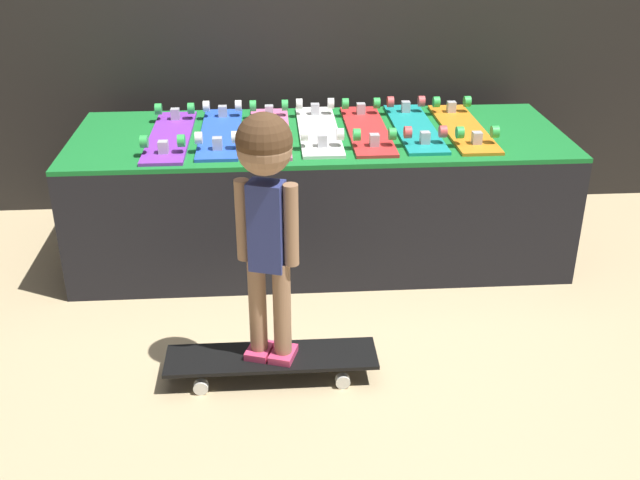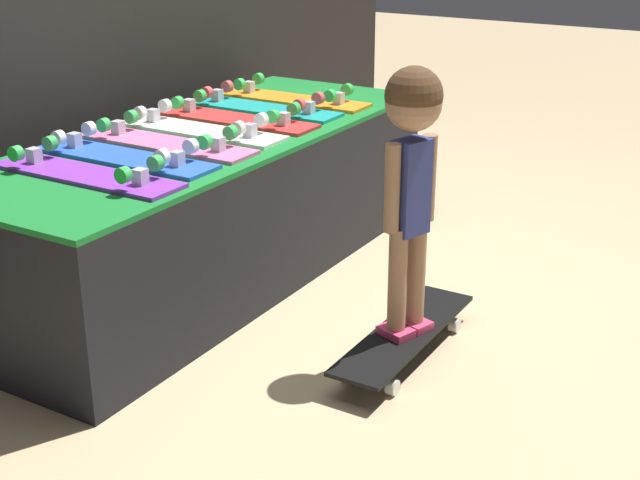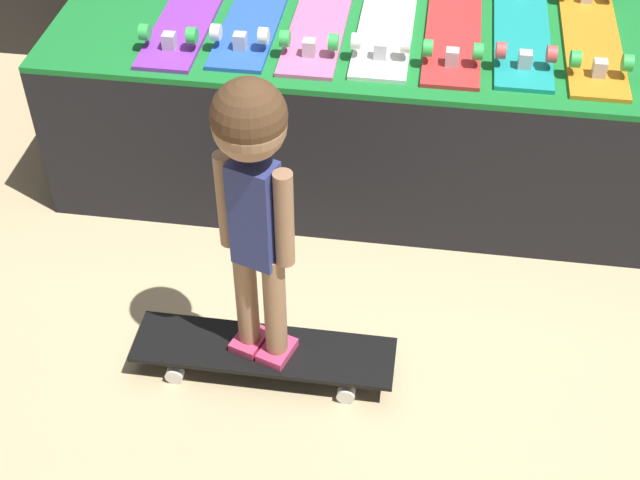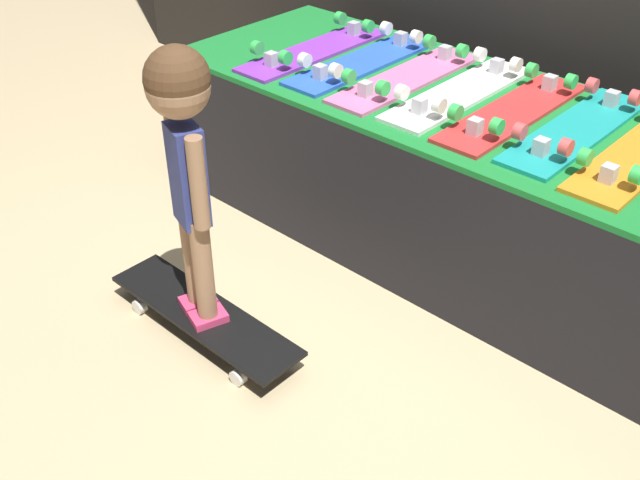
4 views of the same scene
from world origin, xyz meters
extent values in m
plane|color=tan|center=(0.00, 0.00, 0.00)|extent=(16.00, 16.00, 0.00)
cube|color=black|center=(0.00, 0.59, 0.29)|extent=(2.22, 0.83, 0.57)
cube|color=#19752D|center=(0.00, 0.59, 0.58)|extent=(2.22, 0.83, 0.02)
cube|color=purple|center=(-0.66, 0.57, 0.60)|extent=(0.18, 0.73, 0.01)
cube|color=#B7B7BC|center=(-0.66, 0.81, 0.63)|extent=(0.04, 0.04, 0.05)
cylinder|color=green|center=(-0.59, 0.81, 0.66)|extent=(0.03, 0.05, 0.05)
cylinder|color=green|center=(-0.74, 0.81, 0.66)|extent=(0.03, 0.05, 0.05)
cube|color=#B7B7BC|center=(-0.66, 0.33, 0.63)|extent=(0.04, 0.04, 0.05)
cylinder|color=green|center=(-0.59, 0.33, 0.66)|extent=(0.03, 0.05, 0.05)
cylinder|color=green|center=(-0.74, 0.33, 0.66)|extent=(0.03, 0.05, 0.05)
cube|color=blue|center=(-0.44, 0.60, 0.60)|extent=(0.18, 0.73, 0.01)
cube|color=#B7B7BC|center=(-0.44, 0.84, 0.63)|extent=(0.04, 0.04, 0.05)
cylinder|color=white|center=(-0.37, 0.84, 0.66)|extent=(0.03, 0.05, 0.05)
cylinder|color=white|center=(-0.52, 0.84, 0.66)|extent=(0.03, 0.05, 0.05)
cube|color=#B7B7BC|center=(-0.44, 0.37, 0.63)|extent=(0.04, 0.04, 0.05)
cylinder|color=white|center=(-0.37, 0.37, 0.66)|extent=(0.03, 0.05, 0.05)
cylinder|color=white|center=(-0.52, 0.37, 0.66)|extent=(0.03, 0.05, 0.05)
cube|color=pink|center=(-0.22, 0.60, 0.60)|extent=(0.18, 0.73, 0.01)
cube|color=#B7B7BC|center=(-0.22, 0.84, 0.63)|extent=(0.04, 0.04, 0.05)
cylinder|color=green|center=(-0.15, 0.84, 0.66)|extent=(0.03, 0.05, 0.05)
cylinder|color=green|center=(-0.30, 0.84, 0.66)|extent=(0.03, 0.05, 0.05)
cube|color=#B7B7BC|center=(-0.22, 0.36, 0.63)|extent=(0.04, 0.04, 0.05)
cylinder|color=green|center=(-0.15, 0.36, 0.66)|extent=(0.03, 0.05, 0.05)
cylinder|color=green|center=(-0.30, 0.36, 0.66)|extent=(0.03, 0.05, 0.05)
cube|color=white|center=(0.00, 0.61, 0.60)|extent=(0.18, 0.73, 0.01)
cube|color=#B7B7BC|center=(0.00, 0.85, 0.63)|extent=(0.04, 0.04, 0.05)
cylinder|color=white|center=(0.08, 0.85, 0.66)|extent=(0.03, 0.05, 0.05)
cylinder|color=white|center=(-0.08, 0.85, 0.66)|extent=(0.03, 0.05, 0.05)
cube|color=#B7B7BC|center=(0.00, 0.37, 0.63)|extent=(0.04, 0.04, 0.05)
cylinder|color=white|center=(0.08, 0.37, 0.66)|extent=(0.03, 0.05, 0.05)
cylinder|color=white|center=(-0.08, 0.37, 0.66)|extent=(0.03, 0.05, 0.05)
cube|color=red|center=(0.22, 0.60, 0.60)|extent=(0.18, 0.73, 0.01)
cube|color=#B7B7BC|center=(0.22, 0.84, 0.63)|extent=(0.04, 0.04, 0.05)
cylinder|color=green|center=(0.30, 0.84, 0.66)|extent=(0.03, 0.05, 0.05)
cylinder|color=green|center=(0.15, 0.84, 0.66)|extent=(0.03, 0.05, 0.05)
cube|color=#B7B7BC|center=(0.22, 0.36, 0.63)|extent=(0.04, 0.04, 0.05)
cylinder|color=green|center=(0.30, 0.36, 0.66)|extent=(0.03, 0.05, 0.05)
cylinder|color=green|center=(0.15, 0.36, 0.66)|extent=(0.03, 0.05, 0.05)
cube|color=teal|center=(0.44, 0.62, 0.60)|extent=(0.18, 0.73, 0.01)
cube|color=#B7B7BC|center=(0.44, 0.86, 0.63)|extent=(0.04, 0.04, 0.05)
cylinder|color=#D84C4C|center=(0.52, 0.86, 0.66)|extent=(0.03, 0.05, 0.05)
cylinder|color=#D84C4C|center=(0.37, 0.86, 0.66)|extent=(0.03, 0.05, 0.05)
cube|color=#B7B7BC|center=(0.44, 0.38, 0.63)|extent=(0.04, 0.04, 0.05)
cylinder|color=#D84C4C|center=(0.52, 0.38, 0.66)|extent=(0.03, 0.05, 0.05)
cylinder|color=#D84C4C|center=(0.37, 0.38, 0.66)|extent=(0.03, 0.05, 0.05)
cube|color=orange|center=(0.66, 0.60, 0.60)|extent=(0.18, 0.73, 0.01)
cube|color=#B7B7BC|center=(0.66, 0.84, 0.63)|extent=(0.04, 0.04, 0.05)
cylinder|color=green|center=(0.74, 0.84, 0.66)|extent=(0.03, 0.05, 0.05)
cylinder|color=green|center=(0.59, 0.84, 0.66)|extent=(0.03, 0.05, 0.05)
cube|color=#B7B7BC|center=(0.66, 0.36, 0.63)|extent=(0.04, 0.04, 0.05)
cylinder|color=green|center=(0.74, 0.36, 0.66)|extent=(0.03, 0.05, 0.05)
cylinder|color=green|center=(0.59, 0.36, 0.66)|extent=(0.03, 0.05, 0.05)
cube|color=black|center=(-0.24, -0.41, 0.08)|extent=(0.76, 0.19, 0.01)
cube|color=#B7B7BC|center=(0.01, -0.41, 0.05)|extent=(0.04, 0.04, 0.05)
cylinder|color=white|center=(0.01, -0.33, 0.03)|extent=(0.05, 0.03, 0.05)
cylinder|color=white|center=(0.01, -0.50, 0.03)|extent=(0.05, 0.03, 0.05)
cube|color=#B7B7BC|center=(-0.49, -0.41, 0.05)|extent=(0.04, 0.04, 0.05)
cylinder|color=white|center=(-0.49, -0.33, 0.03)|extent=(0.05, 0.03, 0.05)
cylinder|color=white|center=(-0.49, -0.50, 0.03)|extent=(0.05, 0.03, 0.05)
cube|color=#E03D6B|center=(-0.20, -0.43, 0.10)|extent=(0.11, 0.13, 0.03)
cylinder|color=#997051|center=(-0.20, -0.43, 0.30)|extent=(0.06, 0.06, 0.36)
cube|color=#E03D6B|center=(-0.28, -0.40, 0.10)|extent=(0.11, 0.13, 0.03)
cylinder|color=#997051|center=(-0.28, -0.40, 0.30)|extent=(0.06, 0.06, 0.36)
cube|color=navy|center=(-0.24, -0.41, 0.60)|extent=(0.14, 0.11, 0.31)
cylinder|color=#997051|center=(-0.16, -0.44, 0.62)|extent=(0.05, 0.05, 0.29)
cylinder|color=#997051|center=(-0.32, -0.39, 0.62)|extent=(0.05, 0.05, 0.29)
sphere|color=#997051|center=(-0.24, -0.41, 0.88)|extent=(0.18, 0.18, 0.18)
sphere|color=#4C331E|center=(-0.24, -0.41, 0.90)|extent=(0.18, 0.18, 0.18)
camera|label=1|loc=(-0.22, -2.65, 1.64)|focal=42.00mm
camera|label=2|loc=(-2.70, -1.55, 1.48)|focal=50.00mm
camera|label=3|loc=(0.16, -2.06, 2.06)|focal=50.00mm
camera|label=4|loc=(1.31, -1.54, 1.67)|focal=42.00mm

